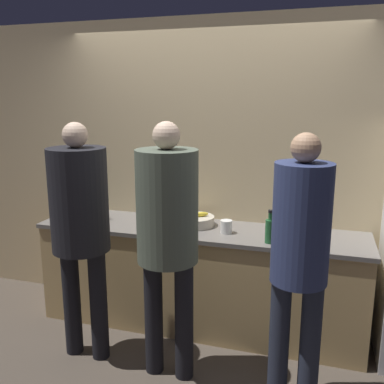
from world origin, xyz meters
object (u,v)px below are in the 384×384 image
object	(u,v)px
person_center	(167,225)
person_right	(300,249)
bottle_green	(270,230)
person_left	(80,217)
utensil_crock	(290,221)
bottle_dark	(101,210)
potted_plant	(79,200)
cup_white	(226,227)
fruit_bowl	(196,221)

from	to	relation	value
person_center	person_right	bearing A→B (deg)	-1.97
person_right	bottle_green	distance (m)	0.60
person_left	person_right	distance (m)	1.55
person_center	person_right	world-z (taller)	person_center
utensil_crock	bottle_green	world-z (taller)	utensil_crock
bottle_dark	bottle_green	size ratio (longest dim) A/B	0.88
utensil_crock	potted_plant	size ratio (longest dim) A/B	1.18
person_right	bottle_dark	world-z (taller)	person_right
cup_white	utensil_crock	bearing A→B (deg)	27.40
utensil_crock	fruit_bowl	bearing A→B (deg)	-170.91
utensil_crock	person_left	bearing A→B (deg)	-148.88
person_left	utensil_crock	size ratio (longest dim) A/B	6.02
person_left	person_center	world-z (taller)	person_center
person_left	utensil_crock	bearing A→B (deg)	31.12
person_right	fruit_bowl	size ratio (longest dim) A/B	5.48
fruit_bowl	cup_white	distance (m)	0.32
cup_white	potted_plant	distance (m)	1.43
person_center	person_right	xyz separation A→B (m)	(0.86, -0.03, -0.07)
bottle_green	potted_plant	distance (m)	1.81
person_left	fruit_bowl	bearing A→B (deg)	48.46
fruit_bowl	utensil_crock	bearing A→B (deg)	9.09
person_center	potted_plant	bearing A→B (deg)	145.73
person_left	fruit_bowl	world-z (taller)	person_left
bottle_green	cup_white	size ratio (longest dim) A/B	2.42
utensil_crock	bottle_dark	bearing A→B (deg)	-173.18
fruit_bowl	potted_plant	bearing A→B (deg)	178.66
person_right	person_left	bearing A→B (deg)	177.65
potted_plant	cup_white	bearing A→B (deg)	-6.01
person_left	cup_white	distance (m)	1.14
fruit_bowl	bottle_dark	world-z (taller)	bottle_dark
person_center	bottle_green	xyz separation A→B (m)	(0.62, 0.51, -0.13)
fruit_bowl	utensil_crock	size ratio (longest dim) A/B	1.08
utensil_crock	cup_white	world-z (taller)	utensil_crock
bottle_green	cup_white	bearing A→B (deg)	159.85
utensil_crock	bottle_dark	size ratio (longest dim) A/B	1.32
bottle_green	potted_plant	bearing A→B (deg)	171.01
cup_white	bottle_dark	bearing A→B (deg)	177.35
person_center	bottle_green	size ratio (longest dim) A/B	7.10
person_center	utensil_crock	size ratio (longest dim) A/B	6.08
person_right	person_center	bearing A→B (deg)	178.03
person_right	utensil_crock	distance (m)	0.93
bottle_green	cup_white	world-z (taller)	bottle_green
bottle_dark	person_center	bearing A→B (deg)	-38.24
cup_white	potted_plant	size ratio (longest dim) A/B	0.42
utensil_crock	potted_plant	distance (m)	1.90
bottle_dark	bottle_green	xyz separation A→B (m)	(1.50, -0.19, 0.01)
person_center	cup_white	bearing A→B (deg)	68.08
cup_white	potted_plant	xyz separation A→B (m)	(-1.42, 0.15, 0.09)
person_right	utensil_crock	bearing A→B (deg)	97.94
person_left	potted_plant	distance (m)	0.90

